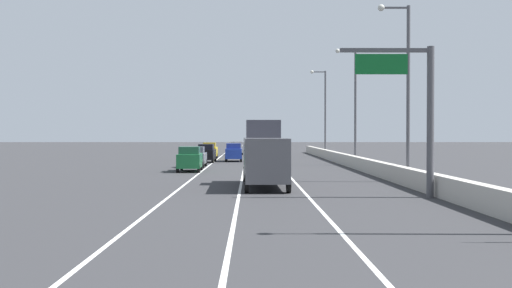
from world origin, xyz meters
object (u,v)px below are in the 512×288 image
Objects in this scene: car_blue_2 at (234,152)px; box_truck at (264,156)px; lamp_post_right_second at (405,82)px; car_green_1 at (190,159)px; car_silver_4 at (236,148)px; overhead_sign_gantry at (416,102)px; lamp_post_right_third at (353,99)px; lamp_post_right_fourth at (324,108)px; car_yellow_0 at (210,151)px; car_gray_3 at (196,157)px; car_black_5 at (207,153)px.

car_blue_2 is 0.50× the size of box_truck.
car_green_1 is (-15.20, 11.51, -5.55)m from lamp_post_right_second.
box_truck reaches higher than car_green_1.
lamp_post_right_second is 2.61× the size of car_silver_4.
overhead_sign_gantry is at bearing -100.70° from lamp_post_right_second.
lamp_post_right_third is 21.93m from lamp_post_right_fourth.
lamp_post_right_third is (0.13, 21.93, 0.00)m from lamp_post_right_second.
car_yellow_0 reaches higher than car_blue_2.
lamp_post_right_fourth reaches higher than car_yellow_0.
car_silver_4 is (-0.18, 22.68, -0.04)m from car_blue_2.
lamp_post_right_third is 1.24× the size of box_truck.
lamp_post_right_second is 24.47m from car_gray_3.
car_blue_2 is 34.50m from box_truck.
car_silver_4 is 25.41m from car_black_5.
car_black_5 is at bearing 89.11° from car_green_1.
car_green_1 is at bearing -145.80° from lamp_post_right_third.
car_blue_2 is at bearing 144.38° from lamp_post_right_third.
car_black_5 is (0.34, 9.81, 0.04)m from car_gray_3.
box_truck is at bearing -87.05° from car_silver_4.
car_gray_3 is 0.94× the size of car_black_5.
car_green_1 reaches higher than car_yellow_0.
car_gray_3 is (-0.09, 6.75, -0.08)m from car_green_1.
car_blue_2 is (3.15, 19.15, -0.02)m from car_green_1.
car_gray_3 is 0.91× the size of car_silver_4.
lamp_post_right_third is at bearing 69.81° from box_truck.
lamp_post_right_fourth is (-0.44, 21.93, 0.00)m from lamp_post_right_third.
car_gray_3 is at bearing -90.35° from car_yellow_0.
box_truck is (2.94, -57.05, 0.84)m from car_silver_4.
car_black_5 is (0.26, 16.56, -0.04)m from car_green_1.
overhead_sign_gantry is 0.64× the size of lamp_post_right_third.
car_yellow_0 reaches higher than car_black_5.
lamp_post_right_second is 1.00× the size of lamp_post_right_third.
lamp_post_right_second is 1.00× the size of lamp_post_right_fourth.
car_blue_2 is 22.68m from car_silver_4.
lamp_post_right_second reaches higher than car_silver_4.
lamp_post_right_third reaches higher than car_silver_4.
lamp_post_right_second and lamp_post_right_fourth have the same top height.
lamp_post_right_third is 16.82m from car_gray_3.
car_silver_4 is (-10.29, 63.64, -3.74)m from overhead_sign_gantry.
car_gray_3 is 0.44× the size of box_truck.
overhead_sign_gantry is 64.57m from car_silver_4.
car_blue_2 is 3.88m from car_black_5.
car_blue_2 is at bearing -131.65° from lamp_post_right_fourth.
car_yellow_0 is (-15.17, 37.31, -5.56)m from lamp_post_right_second.
lamp_post_right_second is at bearing 79.30° from overhead_sign_gantry.
overhead_sign_gantry is at bearing -41.84° from box_truck.
car_gray_3 is at bearing -104.64° from car_blue_2.
car_green_1 reaches higher than car_gray_3.
lamp_post_right_second and lamp_post_right_third have the same top height.
car_yellow_0 is (-13.22, 47.62, -3.70)m from overhead_sign_gantry.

